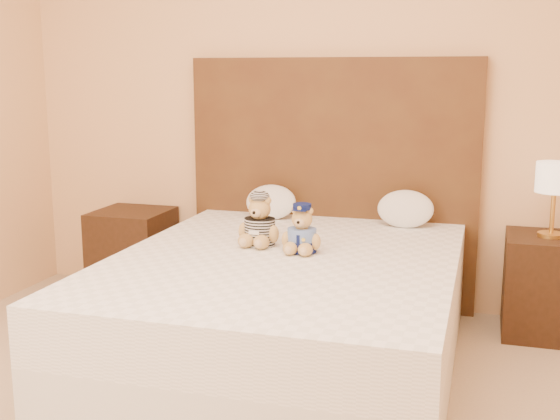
# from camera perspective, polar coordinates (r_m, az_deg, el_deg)

# --- Properties ---
(bed) EXTENTS (1.60, 2.00, 0.55)m
(bed) POSITION_cam_1_polar(r_m,az_deg,el_deg) (3.44, 0.40, -8.21)
(bed) COLOR white
(bed) RESTS_ON ground
(headboard) EXTENTS (1.75, 0.08, 1.50)m
(headboard) POSITION_cam_1_polar(r_m,az_deg,el_deg) (4.27, 4.19, 2.17)
(headboard) COLOR #543619
(headboard) RESTS_ON ground
(nightstand_left) EXTENTS (0.45, 0.45, 0.55)m
(nightstand_left) POSITION_cam_1_polar(r_m,az_deg,el_deg) (4.61, -11.86, -3.41)
(nightstand_left) COLOR #331C10
(nightstand_left) RESTS_ON ground
(nightstand_right) EXTENTS (0.45, 0.45, 0.55)m
(nightstand_right) POSITION_cam_1_polar(r_m,az_deg,el_deg) (4.09, 20.87, -5.78)
(nightstand_right) COLOR #331C10
(nightstand_right) RESTS_ON ground
(lamp) EXTENTS (0.20, 0.20, 0.40)m
(lamp) POSITION_cam_1_polar(r_m,az_deg,el_deg) (3.97, 21.44, 2.18)
(lamp) COLOR gold
(lamp) RESTS_ON nightstand_right
(teddy_police) EXTENTS (0.21, 0.20, 0.24)m
(teddy_police) POSITION_cam_1_polar(r_m,az_deg,el_deg) (3.40, 1.80, -1.51)
(teddy_police) COLOR #B68E47
(teddy_police) RESTS_ON bed
(teddy_prisoner) EXTENTS (0.25, 0.24, 0.26)m
(teddy_prisoner) POSITION_cam_1_polar(r_m,az_deg,el_deg) (3.54, -1.66, -0.84)
(teddy_prisoner) COLOR #B68E47
(teddy_prisoner) RESTS_ON bed
(pillow_left) EXTENTS (0.31, 0.20, 0.22)m
(pillow_left) POSITION_cam_1_polar(r_m,az_deg,el_deg) (4.20, -0.75, 0.79)
(pillow_left) COLOR white
(pillow_left) RESTS_ON bed
(pillow_right) EXTENTS (0.32, 0.21, 0.22)m
(pillow_right) POSITION_cam_1_polar(r_m,az_deg,el_deg) (4.04, 10.16, 0.24)
(pillow_right) COLOR white
(pillow_right) RESTS_ON bed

